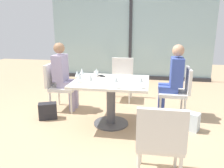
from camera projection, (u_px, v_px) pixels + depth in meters
ground_plane at (111, 124)px, 3.76m from camera, size 12.00×12.00×0.00m
window_wall_backdrop at (130, 37)px, 6.49m from camera, size 4.55×0.10×2.70m
dining_table_main at (111, 92)px, 3.62m from camera, size 1.17×0.95×0.73m
chair_far_right at (178, 89)px, 3.95m from camera, size 0.50×0.46×0.87m
chair_far_left at (59, 84)px, 4.31m from camera, size 0.50×0.46×0.87m
chair_near_window at (122, 76)px, 4.88m from camera, size 0.46×0.51×0.87m
chair_front_right at (160, 139)px, 2.26m from camera, size 0.46×0.50×0.87m
person_far_right at (173, 77)px, 3.91m from camera, size 0.39×0.34×1.26m
person_far_left at (64, 73)px, 4.23m from camera, size 0.39×0.34×1.26m
wine_glass_0 at (96, 72)px, 3.59m from camera, size 0.07×0.07×0.18m
wine_glass_1 at (77, 74)px, 3.43m from camera, size 0.07×0.07×0.18m
wine_glass_2 at (82, 71)px, 3.61m from camera, size 0.07×0.07×0.18m
wine_glass_3 at (141, 79)px, 3.12m from camera, size 0.07×0.07×0.18m
wine_glass_4 at (90, 78)px, 3.20m from camera, size 0.07×0.07×0.18m
wine_glass_5 at (79, 76)px, 3.30m from camera, size 0.07×0.07×0.18m
wine_glass_6 at (116, 79)px, 3.13m from camera, size 0.07×0.07×0.18m
coffee_cup at (96, 74)px, 3.84m from camera, size 0.08×0.08×0.09m
cell_phone_on_table at (102, 76)px, 3.87m from camera, size 0.14×0.16×0.01m
handbag_0 at (189, 121)px, 3.53m from camera, size 0.34×0.28×0.28m
handbag_1 at (48, 111)px, 3.93m from camera, size 0.34×0.26×0.28m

